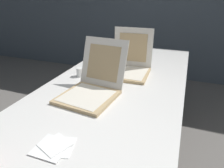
# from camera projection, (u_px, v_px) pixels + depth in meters

# --- Properties ---
(table) EXTENTS (0.99, 2.28, 0.75)m
(table) POSITION_uv_depth(u_px,v_px,m) (117.00, 87.00, 1.58)
(table) COLOR silver
(table) RESTS_ON ground
(pizza_box_front) EXTENTS (0.38, 0.48, 0.34)m
(pizza_box_front) POSITION_uv_depth(u_px,v_px,m) (91.00, 88.00, 1.34)
(pizza_box_front) COLOR tan
(pizza_box_front) RESTS_ON table
(pizza_box_middle) EXTENTS (0.35, 0.36, 0.36)m
(pizza_box_middle) POSITION_uv_depth(u_px,v_px,m) (129.00, 67.00, 1.71)
(pizza_box_middle) COLOR tan
(pizza_box_middle) RESTS_ON table
(cup_white_mid) EXTENTS (0.06, 0.06, 0.07)m
(cup_white_mid) POSITION_uv_depth(u_px,v_px,m) (80.00, 72.00, 1.65)
(cup_white_mid) COLOR white
(cup_white_mid) RESTS_ON table
(cup_white_far) EXTENTS (0.06, 0.06, 0.07)m
(cup_white_far) POSITION_uv_depth(u_px,v_px,m) (111.00, 61.00, 1.92)
(cup_white_far) COLOR white
(cup_white_far) RESTS_ON table
(napkin_pile) EXTENTS (0.18, 0.17, 0.01)m
(napkin_pile) POSITION_uv_depth(u_px,v_px,m) (55.00, 146.00, 0.91)
(napkin_pile) COLOR white
(napkin_pile) RESTS_ON table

